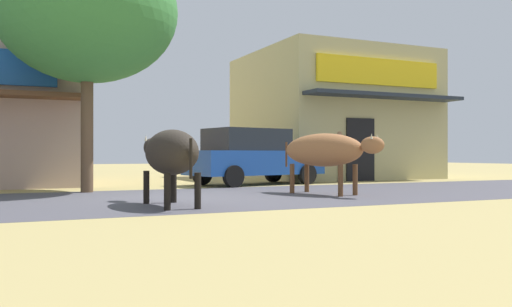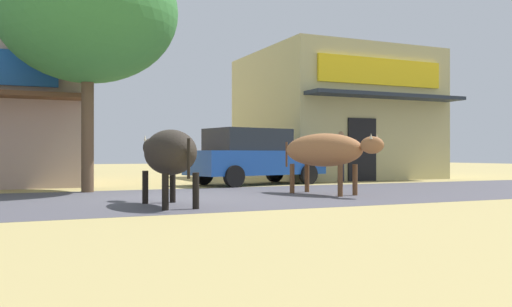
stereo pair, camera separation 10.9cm
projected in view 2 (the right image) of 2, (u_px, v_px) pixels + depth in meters
ground at (169, 199)px, 11.00m from camera, size 80.00×80.00×0.00m
asphalt_road at (169, 198)px, 11.00m from camera, size 72.00×5.81×0.00m
storefront_right_club at (334, 116)px, 21.14m from camera, size 6.18×6.80×4.73m
roadside_tree at (88, 11)px, 12.87m from camera, size 4.25×4.25×5.99m
parked_hatchback_car at (254, 156)px, 16.06m from camera, size 4.35×2.46×1.64m
cow_near_brown at (168, 153)px, 9.44m from camera, size 0.78×2.62×1.32m
cow_far_dark at (325, 151)px, 12.17m from camera, size 1.36×2.73×1.37m
pedestrian_by_shop at (340, 152)px, 17.87m from camera, size 0.47×0.61×1.66m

